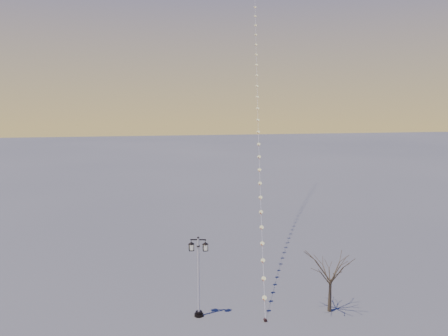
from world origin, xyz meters
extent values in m
cylinder|color=black|center=(-1.36, 3.19, 0.08)|extent=(0.55, 0.55, 0.16)
cylinder|color=black|center=(-1.36, 3.19, 0.23)|extent=(0.40, 0.40, 0.14)
cylinder|color=silver|center=(-1.36, 3.19, 2.62)|extent=(0.13, 0.13, 4.65)
cylinder|color=black|center=(-1.36, 3.19, 4.40)|extent=(0.20, 0.20, 0.06)
cube|color=black|center=(-1.36, 3.19, 4.79)|extent=(0.93, 0.27, 0.06)
sphere|color=black|center=(-1.36, 3.19, 4.91)|extent=(0.14, 0.14, 0.14)
pyramid|color=black|center=(-1.76, 3.28, 4.65)|extent=(0.43, 0.43, 0.14)
cube|color=beige|center=(-1.76, 3.28, 4.34)|extent=(0.26, 0.26, 0.34)
cube|color=black|center=(-1.76, 3.28, 4.15)|extent=(0.30, 0.30, 0.04)
pyramid|color=black|center=(-0.95, 3.10, 4.65)|extent=(0.43, 0.43, 0.14)
cube|color=beige|center=(-0.95, 3.10, 4.34)|extent=(0.26, 0.26, 0.34)
cube|color=black|center=(-0.95, 3.10, 4.15)|extent=(0.30, 0.30, 0.04)
cone|color=#3F3424|center=(6.69, 2.37, 1.03)|extent=(0.24, 0.24, 2.06)
cylinder|color=black|center=(2.42, 1.81, 0.09)|extent=(0.19, 0.19, 0.19)
cylinder|color=black|center=(2.42, 1.81, 0.12)|extent=(0.03, 0.03, 0.24)
cone|color=#E24A19|center=(6.65, 20.58, 16.75)|extent=(0.08, 0.08, 0.26)
cylinder|color=white|center=(2.42, 1.81, 0.56)|extent=(0.02, 0.02, 0.75)
camera|label=1|loc=(-4.41, -21.88, 12.84)|focal=35.55mm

